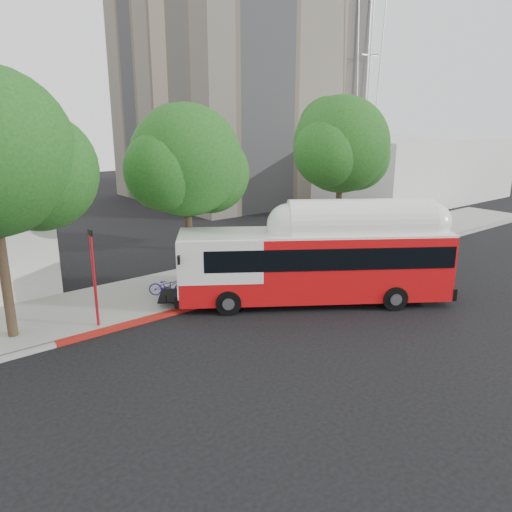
% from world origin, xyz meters
% --- Properties ---
extents(ground, '(120.00, 120.00, 0.00)m').
position_xyz_m(ground, '(0.00, 0.00, 0.00)').
color(ground, black).
rests_on(ground, ground).
extents(sidewalk, '(60.00, 5.00, 0.15)m').
position_xyz_m(sidewalk, '(0.00, 6.50, 0.07)').
color(sidewalk, gray).
rests_on(sidewalk, ground).
extents(curb_strip, '(60.00, 0.30, 0.15)m').
position_xyz_m(curb_strip, '(0.00, 3.90, 0.07)').
color(curb_strip, gray).
rests_on(curb_strip, ground).
extents(red_curb_segment, '(10.00, 0.32, 0.16)m').
position_xyz_m(red_curb_segment, '(-3.00, 3.90, 0.08)').
color(red_curb_segment, maroon).
rests_on(red_curb_segment, ground).
extents(street_tree_left, '(6.67, 5.80, 9.74)m').
position_xyz_m(street_tree_left, '(-8.53, 5.56, 6.60)').
color(street_tree_left, '#2D2116').
rests_on(street_tree_left, ground).
extents(street_tree_mid, '(5.75, 5.00, 8.62)m').
position_xyz_m(street_tree_mid, '(-0.59, 6.06, 5.91)').
color(street_tree_mid, '#2D2116').
rests_on(street_tree_mid, ground).
extents(street_tree_right, '(6.21, 5.40, 9.18)m').
position_xyz_m(street_tree_right, '(9.44, 5.86, 6.26)').
color(street_tree_right, '#2D2116').
rests_on(street_tree_right, ground).
extents(apartment_tower, '(18.00, 18.00, 37.00)m').
position_xyz_m(apartment_tower, '(18.00, 28.00, 17.62)').
color(apartment_tower, tan).
rests_on(apartment_tower, ground).
extents(horizon_block, '(20.00, 12.00, 6.00)m').
position_xyz_m(horizon_block, '(30.00, 16.00, 3.00)').
color(horizon_block, silver).
rests_on(horizon_block, ground).
extents(transit_bus, '(11.56, 8.89, 3.71)m').
position_xyz_m(transit_bus, '(2.47, 1.15, 1.73)').
color(transit_bus, red).
rests_on(transit_bus, ground).
extents(signal_pole, '(0.11, 0.38, 3.97)m').
position_xyz_m(signal_pole, '(-6.17, 4.42, 2.04)').
color(signal_pole, '#B3131E').
rests_on(signal_pole, ground).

